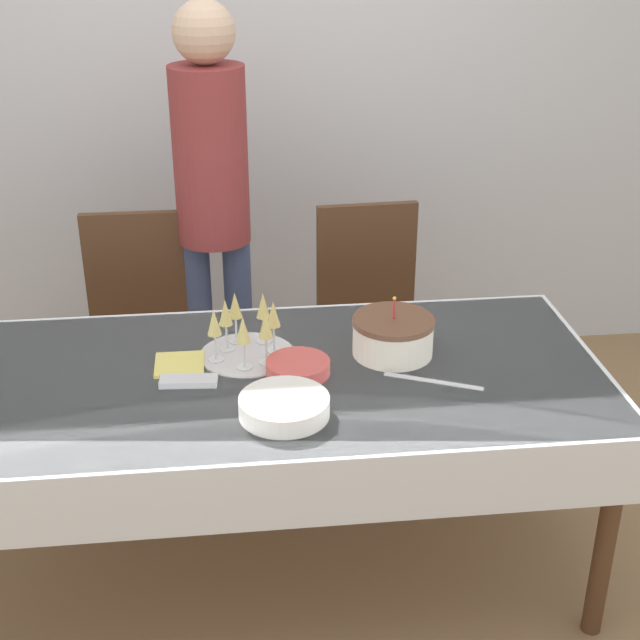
{
  "coord_description": "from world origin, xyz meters",
  "views": [
    {
      "loc": [
        -0.11,
        -2.36,
        2.06
      ],
      "look_at": [
        0.17,
        0.11,
        0.86
      ],
      "focal_mm": 50.0,
      "sensor_mm": 36.0,
      "label": 1
    }
  ],
  "objects_px": {
    "champagne_tray": "(246,329)",
    "person_standing": "(212,187)",
    "birthday_cake": "(393,336)",
    "dining_chair_far_left": "(139,328)",
    "dining_chair_far_right": "(371,317)",
    "plate_stack_dessert": "(298,367)",
    "plate_stack_main": "(284,407)"
  },
  "relations": [
    {
      "from": "plate_stack_main",
      "to": "birthday_cake",
      "type": "bearing_deg",
      "value": 41.93
    },
    {
      "from": "dining_chair_far_left",
      "to": "birthday_cake",
      "type": "bearing_deg",
      "value": -39.5
    },
    {
      "from": "plate_stack_dessert",
      "to": "dining_chair_far_left",
      "type": "bearing_deg",
      "value": 124.39
    },
    {
      "from": "person_standing",
      "to": "birthday_cake",
      "type": "bearing_deg",
      "value": -56.57
    },
    {
      "from": "champagne_tray",
      "to": "person_standing",
      "type": "bearing_deg",
      "value": 96.64
    },
    {
      "from": "champagne_tray",
      "to": "plate_stack_main",
      "type": "relative_size",
      "value": 1.18
    },
    {
      "from": "plate_stack_main",
      "to": "champagne_tray",
      "type": "bearing_deg",
      "value": 103.45
    },
    {
      "from": "birthday_cake",
      "to": "champagne_tray",
      "type": "bearing_deg",
      "value": 175.04
    },
    {
      "from": "champagne_tray",
      "to": "plate_stack_main",
      "type": "xyz_separation_m",
      "value": [
        0.09,
        -0.37,
        -0.06
      ]
    },
    {
      "from": "birthday_cake",
      "to": "plate_stack_main",
      "type": "relative_size",
      "value": 1.01
    },
    {
      "from": "person_standing",
      "to": "plate_stack_main",
      "type": "bearing_deg",
      "value": -81.16
    },
    {
      "from": "dining_chair_far_right",
      "to": "birthday_cake",
      "type": "relative_size",
      "value": 3.75
    },
    {
      "from": "dining_chair_far_right",
      "to": "person_standing",
      "type": "height_order",
      "value": "person_standing"
    },
    {
      "from": "birthday_cake",
      "to": "plate_stack_dessert",
      "type": "height_order",
      "value": "birthday_cake"
    },
    {
      "from": "dining_chair_far_left",
      "to": "plate_stack_main",
      "type": "height_order",
      "value": "dining_chair_far_left"
    },
    {
      "from": "person_standing",
      "to": "dining_chair_far_left",
      "type": "bearing_deg",
      "value": -157.99
    },
    {
      "from": "dining_chair_far_right",
      "to": "plate_stack_main",
      "type": "xyz_separation_m",
      "value": [
        -0.42,
        -1.04,
        0.24
      ]
    },
    {
      "from": "champagne_tray",
      "to": "person_standing",
      "type": "xyz_separation_m",
      "value": [
        -0.09,
        0.79,
        0.22
      ]
    },
    {
      "from": "plate_stack_main",
      "to": "dining_chair_far_left",
      "type": "bearing_deg",
      "value": 115.25
    },
    {
      "from": "dining_chair_far_right",
      "to": "champagne_tray",
      "type": "distance_m",
      "value": 0.89
    },
    {
      "from": "champagne_tray",
      "to": "person_standing",
      "type": "height_order",
      "value": "person_standing"
    },
    {
      "from": "dining_chair_far_right",
      "to": "birthday_cake",
      "type": "bearing_deg",
      "value": -94.36
    },
    {
      "from": "dining_chair_far_left",
      "to": "plate_stack_dessert",
      "type": "xyz_separation_m",
      "value": [
        0.55,
        -0.8,
        0.23
      ]
    },
    {
      "from": "champagne_tray",
      "to": "person_standing",
      "type": "relative_size",
      "value": 0.17
    },
    {
      "from": "birthday_cake",
      "to": "plate_stack_main",
      "type": "xyz_separation_m",
      "value": [
        -0.37,
        -0.33,
        -0.03
      ]
    },
    {
      "from": "dining_chair_far_left",
      "to": "dining_chair_far_right",
      "type": "distance_m",
      "value": 0.91
    },
    {
      "from": "person_standing",
      "to": "champagne_tray",
      "type": "bearing_deg",
      "value": -83.36
    },
    {
      "from": "plate_stack_main",
      "to": "dining_chair_far_right",
      "type": "bearing_deg",
      "value": 67.86
    },
    {
      "from": "birthday_cake",
      "to": "person_standing",
      "type": "bearing_deg",
      "value": 123.43
    },
    {
      "from": "dining_chair_far_left",
      "to": "birthday_cake",
      "type": "relative_size",
      "value": 3.75
    },
    {
      "from": "dining_chair_far_right",
      "to": "birthday_cake",
      "type": "xyz_separation_m",
      "value": [
        -0.05,
        -0.71,
        0.27
      ]
    },
    {
      "from": "birthday_cake",
      "to": "champagne_tray",
      "type": "distance_m",
      "value": 0.46
    }
  ]
}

